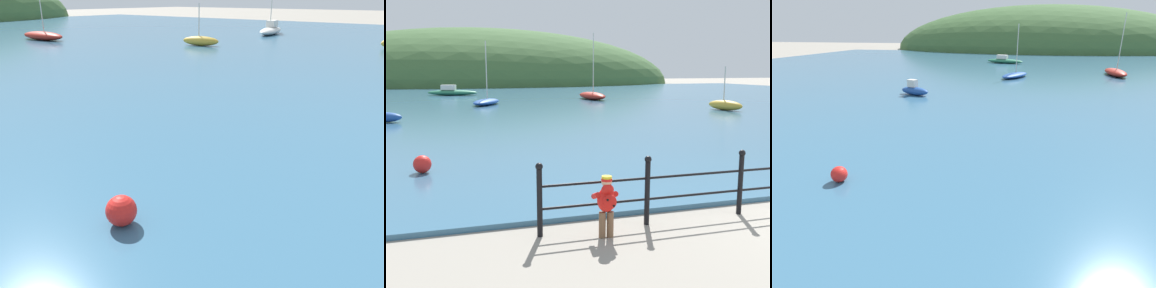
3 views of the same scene
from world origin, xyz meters
TOP-DOWN VIEW (x-y plane):
  - water at (0.00, 32.00)m, footprint 80.00×60.00m
  - far_hillside at (0.00, 71.74)m, footprint 66.06×36.33m
  - child_in_coat at (-4.74, 1.13)m, footprint 0.41×0.55m
  - boat_far_right at (-3.87, 26.91)m, footprint 2.82×3.83m
  - boat_mid_harbor at (9.79, 18.48)m, footprint 1.30×2.67m
  - boat_green_fishing at (-5.78, 39.31)m, footprint 4.88×2.57m
  - boat_far_left at (5.10, 30.00)m, footprint 1.71×4.41m
  - mooring_buoy at (-7.63, 6.30)m, footprint 0.44×0.44m

SIDE VIEW (x-z plane):
  - far_hillside at x=0.00m, z-range -9.13..9.13m
  - water at x=0.00m, z-range 0.00..0.10m
  - mooring_buoy at x=-7.63m, z-range 0.10..0.54m
  - boat_far_right at x=-3.87m, z-range -1.88..2.56m
  - boat_mid_harbor at x=9.79m, z-range -0.92..1.76m
  - boat_green_fishing at x=-5.78m, z-range -0.08..0.93m
  - boat_far_left at x=5.10m, z-range -2.26..3.11m
  - child_in_coat at x=-4.74m, z-range 0.10..1.11m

